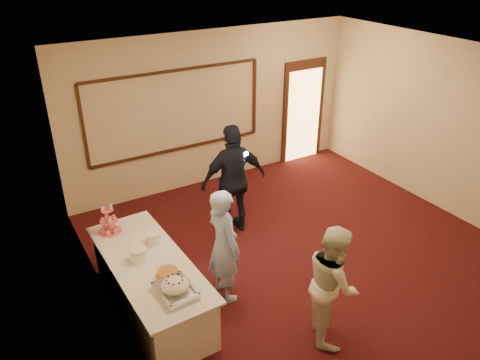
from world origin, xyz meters
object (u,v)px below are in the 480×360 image
at_px(plate_stack_b, 155,238).
at_px(man, 224,245).
at_px(tart, 168,273).
at_px(plate_stack_a, 139,254).
at_px(cupcake_stand, 109,221).
at_px(woman, 333,283).
at_px(buffet_table, 151,285).
at_px(guest, 234,180).
at_px(pavlova_tray, 175,287).

distance_m(plate_stack_b, man, 0.94).
height_order(tart, man, man).
relative_size(plate_stack_a, plate_stack_b, 1.05).
bearing_deg(cupcake_stand, woman, -51.41).
height_order(tart, woman, woman).
distance_m(plate_stack_a, tart, 0.51).
height_order(cupcake_stand, plate_stack_a, cupcake_stand).
bearing_deg(man, plate_stack_b, 46.06).
relative_size(buffet_table, man, 1.46).
bearing_deg(tart, guest, 39.60).
xyz_separation_m(pavlova_tray, plate_stack_b, (0.17, 1.07, -0.00)).
bearing_deg(plate_stack_b, tart, -99.21).
height_order(cupcake_stand, plate_stack_b, cupcake_stand).
xyz_separation_m(plate_stack_a, tart, (0.20, -0.47, -0.06)).
height_order(cupcake_stand, guest, guest).
height_order(pavlova_tray, plate_stack_b, pavlova_tray).
xyz_separation_m(plate_stack_a, guest, (1.98, 1.01, 0.09)).
distance_m(tart, man, 0.86).
xyz_separation_m(cupcake_stand, plate_stack_b, (0.44, -0.58, -0.09)).
distance_m(man, woman, 1.50).
height_order(pavlova_tray, man, man).
xyz_separation_m(tart, guest, (1.78, 1.48, 0.15)).
height_order(plate_stack_a, man, man).
xyz_separation_m(pavlova_tray, woman, (1.68, -0.80, -0.08)).
bearing_deg(pavlova_tray, tart, 82.03).
bearing_deg(woman, guest, 25.45).
relative_size(cupcake_stand, man, 0.29).
xyz_separation_m(buffet_table, cupcake_stand, (-0.21, 0.92, 0.55)).
distance_m(buffet_table, guest, 2.26).
height_order(plate_stack_a, plate_stack_b, plate_stack_a).
distance_m(cupcake_stand, woman, 3.14).
relative_size(tart, woman, 0.19).
distance_m(buffet_table, pavlova_tray, 0.87).
distance_m(plate_stack_b, woman, 2.41).
distance_m(buffet_table, woman, 2.35).
xyz_separation_m(cupcake_stand, tart, (0.32, -1.30, -0.14)).
xyz_separation_m(cupcake_stand, man, (1.18, -1.17, -0.12)).
xyz_separation_m(pavlova_tray, guest, (1.83, 1.83, 0.09)).
distance_m(woman, guest, 2.64).
height_order(plate_stack_b, tart, plate_stack_b).
xyz_separation_m(plate_stack_b, man, (0.74, -0.59, -0.03)).
xyz_separation_m(buffet_table, man, (0.96, -0.25, 0.44)).
distance_m(cupcake_stand, guest, 2.12).
bearing_deg(plate_stack_a, woman, -41.54).
bearing_deg(guest, buffet_table, 35.99).
relative_size(plate_stack_a, man, 0.13).
bearing_deg(plate_stack_a, pavlova_tray, -79.78).
bearing_deg(woman, buffet_table, 77.42).
bearing_deg(cupcake_stand, buffet_table, -76.84).
relative_size(cupcake_stand, woman, 0.30).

